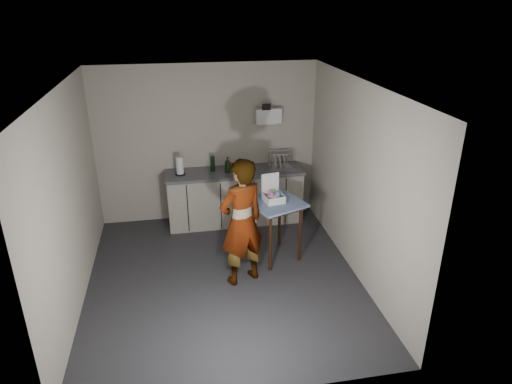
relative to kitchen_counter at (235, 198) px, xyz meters
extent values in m
plane|color=#26262B|center=(-0.40, -1.70, -0.43)|extent=(4.00, 4.00, 0.00)
cube|color=#B8B1A0|center=(-0.40, 0.29, 0.87)|extent=(3.60, 0.02, 2.60)
cube|color=#B8B1A0|center=(1.39, -1.70, 0.87)|extent=(0.02, 4.00, 2.60)
cube|color=#B8B1A0|center=(-2.19, -1.70, 0.87)|extent=(0.02, 4.00, 2.60)
cube|color=silver|center=(-0.40, -1.70, 2.17)|extent=(3.60, 4.00, 0.01)
cube|color=black|center=(0.00, 0.00, -0.39)|extent=(2.20, 0.52, 0.08)
cube|color=beige|center=(0.00, 0.00, 0.00)|extent=(2.20, 0.58, 0.86)
cube|color=#50535B|center=(0.00, 0.00, 0.46)|extent=(2.24, 0.62, 0.05)
cube|color=black|center=(-0.80, -0.29, 0.00)|extent=(0.02, 0.01, 0.80)
cube|color=black|center=(-0.27, -0.29, 0.00)|extent=(0.02, 0.01, 0.80)
cube|color=black|center=(0.27, -0.29, 0.00)|extent=(0.01, 0.01, 0.80)
cube|color=black|center=(0.80, -0.29, 0.00)|extent=(0.02, 0.01, 0.80)
cube|color=white|center=(0.60, 0.22, 1.32)|extent=(0.42, 0.16, 0.24)
cube|color=white|center=(0.60, 0.27, 1.18)|extent=(0.30, 0.06, 0.04)
cube|color=black|center=(0.55, 0.13, 1.48)|extent=(0.14, 0.02, 0.10)
cylinder|color=#36180C|center=(0.26, -1.60, -0.02)|extent=(0.04, 0.04, 0.82)
cylinder|color=#36180C|center=(0.73, -1.41, -0.02)|extent=(0.04, 0.04, 0.82)
cylinder|color=#36180C|center=(0.07, -1.12, -0.02)|extent=(0.04, 0.04, 0.82)
cylinder|color=#36180C|center=(0.54, -0.94, -0.02)|extent=(0.04, 0.04, 0.82)
cube|color=#36180C|center=(0.40, -1.27, 0.41)|extent=(0.79, 0.79, 0.04)
cube|color=#1B4CA2|center=(0.40, -1.27, 0.45)|extent=(0.89, 0.89, 0.03)
imported|color=#B2A593|center=(-0.16, -1.76, 0.44)|extent=(0.75, 0.63, 1.73)
imported|color=black|center=(-0.12, -0.05, 0.61)|extent=(0.14, 0.14, 0.26)
cylinder|color=red|center=(-0.03, 0.07, 0.54)|extent=(0.06, 0.06, 0.11)
cylinder|color=black|center=(-0.35, 0.05, 0.61)|extent=(0.07, 0.07, 0.25)
cylinder|color=black|center=(-0.87, 0.00, 0.49)|extent=(0.17, 0.17, 0.02)
cylinder|color=white|center=(-0.87, 0.00, 0.64)|extent=(0.11, 0.11, 0.28)
cube|color=silver|center=(0.77, 0.06, 0.49)|extent=(0.37, 0.28, 0.02)
cylinder|color=silver|center=(0.61, -0.06, 0.62)|extent=(0.01, 0.01, 0.24)
cylinder|color=silver|center=(0.94, -0.06, 0.62)|extent=(0.01, 0.01, 0.24)
cylinder|color=silver|center=(0.61, 0.18, 0.62)|extent=(0.01, 0.01, 0.24)
cylinder|color=silver|center=(0.94, 0.18, 0.62)|extent=(0.01, 0.01, 0.24)
cylinder|color=white|center=(0.68, 0.06, 0.60)|extent=(0.05, 0.20, 0.20)
cylinder|color=white|center=(0.75, 0.06, 0.60)|extent=(0.05, 0.20, 0.20)
cylinder|color=white|center=(0.83, 0.06, 0.60)|extent=(0.05, 0.20, 0.20)
cube|color=white|center=(0.38, -1.25, 0.47)|extent=(0.31, 0.31, 0.01)
cube|color=white|center=(0.40, -1.38, 0.52)|extent=(0.26, 0.06, 0.10)
cube|color=white|center=(0.35, -1.12, 0.52)|extent=(0.26, 0.06, 0.10)
cube|color=white|center=(0.25, -1.27, 0.52)|extent=(0.06, 0.26, 0.10)
cube|color=white|center=(0.50, -1.23, 0.52)|extent=(0.06, 0.26, 0.10)
cube|color=white|center=(0.35, -1.12, 0.70)|extent=(0.26, 0.06, 0.26)
cylinder|color=silver|center=(0.38, -1.25, 0.52)|extent=(0.18, 0.18, 0.10)
sphere|color=#FF5DBA|center=(0.34, -1.29, 0.59)|extent=(0.06, 0.06, 0.06)
sphere|color=#5B93F7|center=(0.43, -1.28, 0.59)|extent=(0.06, 0.06, 0.06)
sphere|color=#59D85C|center=(0.37, -1.21, 0.59)|extent=(0.06, 0.06, 0.06)
sphere|color=#FF5DBA|center=(0.33, -1.22, 0.59)|extent=(0.06, 0.06, 0.06)
camera|label=1|loc=(-0.92, -6.91, 3.11)|focal=32.00mm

